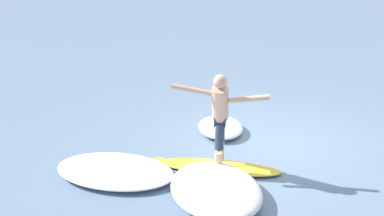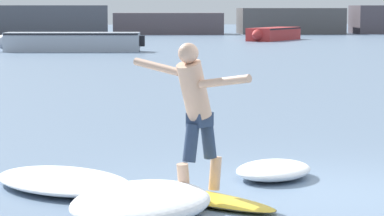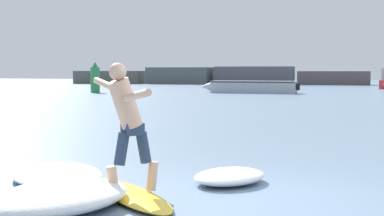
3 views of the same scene
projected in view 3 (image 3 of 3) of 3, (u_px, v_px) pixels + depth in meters
ground_plane at (246, 201)px, 7.02m from camera, size 200.00×200.00×0.00m
rock_jetty_breakwater at (342, 76)px, 66.32m from camera, size 68.84×5.21×5.99m
surfboard at (132, 195)px, 7.16m from camera, size 1.88×2.10×0.22m
surfer at (127, 117)px, 7.00m from camera, size 1.22×1.22×1.73m
fishing_boat_near_jetty at (250, 87)px, 41.45m from camera, size 7.85×2.29×0.94m
channel_marker_buoy at (95, 79)px, 42.03m from camera, size 0.73×0.73×2.43m
wave_foam_at_tail at (57, 174)px, 8.37m from camera, size 2.31×2.51×0.19m
wave_foam_at_nose at (59, 197)px, 6.56m from camera, size 2.06×2.32×0.33m
wave_foam_beside at (229, 176)px, 8.09m from camera, size 1.43×1.52×0.22m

